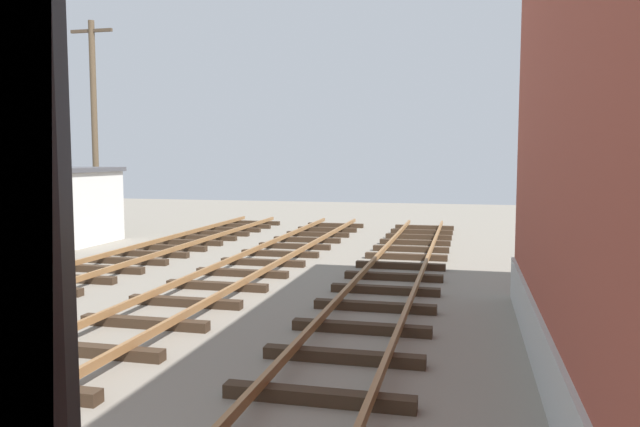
% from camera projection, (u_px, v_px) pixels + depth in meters
% --- Properties ---
extents(control_hut, '(3.00, 3.80, 2.76)m').
position_uv_depth(control_hut, '(62.00, 206.00, 22.35)').
color(control_hut, silver).
rests_on(control_hut, ground).
extents(parked_car_green, '(4.20, 2.04, 1.76)m').
position_uv_depth(parked_car_green, '(32.00, 209.00, 26.82)').
color(parked_car_green, '#1E6B38').
rests_on(parked_car_green, ground).
extents(utility_pole_far, '(1.80, 0.24, 8.51)m').
position_uv_depth(utility_pole_far, '(94.00, 124.00, 24.90)').
color(utility_pole_far, brown).
rests_on(utility_pole_far, ground).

